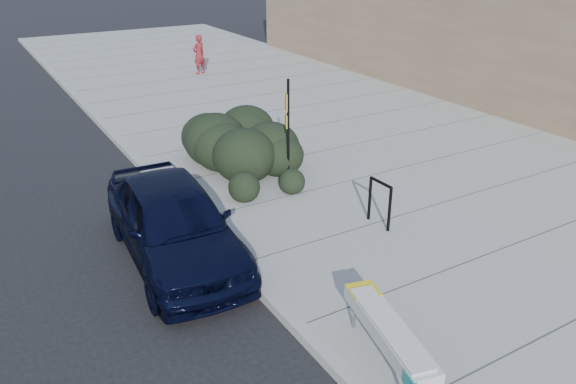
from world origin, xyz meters
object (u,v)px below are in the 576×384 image
object	(u,v)px
bike_rack	(380,199)
sedan_navy	(174,222)
sign_post	(287,125)
bench	(389,331)
pedestrian	(199,55)

from	to	relation	value
bike_rack	sedan_navy	distance (m)	3.97
sign_post	bike_rack	bearing A→B (deg)	-58.70
sign_post	sedan_navy	xyz separation A→B (m)	(-3.40, -1.74, -0.78)
sedan_navy	bench	bearing A→B (deg)	-68.08
sign_post	sedan_navy	distance (m)	3.90
sign_post	pedestrian	xyz separation A→B (m)	(2.66, 11.63, -0.58)
sign_post	sedan_navy	world-z (taller)	sign_post
sign_post	pedestrian	size ratio (longest dim) A/B	1.52
bench	sign_post	bearing A→B (deg)	84.92
bench	pedestrian	world-z (taller)	pedestrian
sign_post	pedestrian	world-z (taller)	sign_post
bench	bike_rack	distance (m)	3.98
bench	sign_post	xyz separation A→B (m)	(2.00, 5.97, 0.89)
bike_rack	pedestrian	world-z (taller)	pedestrian
bike_rack	sign_post	world-z (taller)	sign_post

